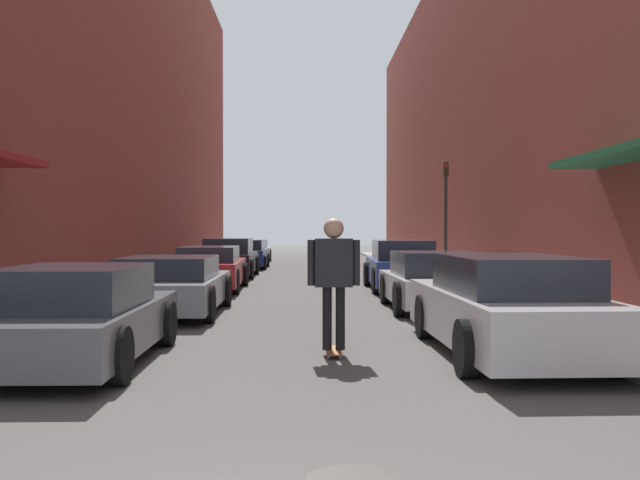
{
  "coord_description": "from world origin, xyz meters",
  "views": [
    {
      "loc": [
        0.12,
        -2.92,
        1.72
      ],
      "look_at": [
        0.38,
        11.08,
        1.5
      ],
      "focal_mm": 40.0,
      "sensor_mm": 36.0,
      "label": 1
    }
  ],
  "objects_px": {
    "parked_car_left_0": "(77,317)",
    "parked_car_left_3": "(229,258)",
    "skateboarder": "(334,271)",
    "traffic_light": "(446,207)",
    "parked_car_right_2": "(402,266)",
    "parked_car_left_5": "(250,251)",
    "parked_car_left_1": "(171,285)",
    "parked_car_left_4": "(244,254)",
    "parked_car_right_1": "(435,282)",
    "parked_car_left_2": "(210,268)",
    "parked_car_right_0": "(506,307)"
  },
  "relations": [
    {
      "from": "parked_car_right_1",
      "to": "parked_car_left_3",
      "type": "bearing_deg",
      "value": 117.51
    },
    {
      "from": "parked_car_left_1",
      "to": "parked_car_left_2",
      "type": "bearing_deg",
      "value": 89.79
    },
    {
      "from": "parked_car_left_1",
      "to": "parked_car_left_4",
      "type": "bearing_deg",
      "value": 89.98
    },
    {
      "from": "parked_car_left_1",
      "to": "parked_car_left_3",
      "type": "height_order",
      "value": "parked_car_left_3"
    },
    {
      "from": "parked_car_left_1",
      "to": "traffic_light",
      "type": "relative_size",
      "value": 1.22
    },
    {
      "from": "parked_car_left_0",
      "to": "parked_car_left_3",
      "type": "height_order",
      "value": "parked_car_left_3"
    },
    {
      "from": "parked_car_left_2",
      "to": "skateboarder",
      "type": "relative_size",
      "value": 2.52
    },
    {
      "from": "traffic_light",
      "to": "parked_car_left_5",
      "type": "bearing_deg",
      "value": 118.54
    },
    {
      "from": "parked_car_right_2",
      "to": "traffic_light",
      "type": "height_order",
      "value": "traffic_light"
    },
    {
      "from": "parked_car_left_3",
      "to": "parked_car_right_0",
      "type": "relative_size",
      "value": 0.89
    },
    {
      "from": "parked_car_left_4",
      "to": "parked_car_right_2",
      "type": "relative_size",
      "value": 0.91
    },
    {
      "from": "parked_car_right_1",
      "to": "skateboarder",
      "type": "relative_size",
      "value": 2.13
    },
    {
      "from": "parked_car_left_3",
      "to": "parked_car_left_5",
      "type": "distance_m",
      "value": 11.06
    },
    {
      "from": "parked_car_left_0",
      "to": "parked_car_right_2",
      "type": "height_order",
      "value": "parked_car_right_2"
    },
    {
      "from": "parked_car_left_0",
      "to": "parked_car_right_0",
      "type": "relative_size",
      "value": 0.89
    },
    {
      "from": "parked_car_left_0",
      "to": "parked_car_right_2",
      "type": "relative_size",
      "value": 0.98
    },
    {
      "from": "parked_car_left_5",
      "to": "parked_car_right_2",
      "type": "distance_m",
      "value": 17.57
    },
    {
      "from": "parked_car_left_1",
      "to": "skateboarder",
      "type": "bearing_deg",
      "value": -56.56
    },
    {
      "from": "parked_car_left_0",
      "to": "parked_car_left_5",
      "type": "distance_m",
      "value": 27.52
    },
    {
      "from": "parked_car_left_0",
      "to": "parked_car_left_1",
      "type": "relative_size",
      "value": 0.94
    },
    {
      "from": "parked_car_left_4",
      "to": "parked_car_right_1",
      "type": "bearing_deg",
      "value": -71.38
    },
    {
      "from": "parked_car_left_1",
      "to": "parked_car_left_4",
      "type": "xyz_separation_m",
      "value": [
        0.01,
        16.81,
        0.02
      ]
    },
    {
      "from": "parked_car_left_0",
      "to": "parked_car_left_3",
      "type": "distance_m",
      "value": 16.46
    },
    {
      "from": "parked_car_left_5",
      "to": "traffic_light",
      "type": "height_order",
      "value": "traffic_light"
    },
    {
      "from": "parked_car_left_4",
      "to": "skateboarder",
      "type": "relative_size",
      "value": 2.14
    },
    {
      "from": "skateboarder",
      "to": "parked_car_left_4",
      "type": "bearing_deg",
      "value": 98.2
    },
    {
      "from": "parked_car_left_1",
      "to": "parked_car_left_5",
      "type": "distance_m",
      "value": 22.26
    },
    {
      "from": "parked_car_left_1",
      "to": "parked_car_right_0",
      "type": "xyz_separation_m",
      "value": [
        5.44,
        -4.78,
        0.08
      ]
    },
    {
      "from": "parked_car_left_4",
      "to": "parked_car_left_5",
      "type": "xyz_separation_m",
      "value": [
        -0.21,
        5.44,
        -0.04
      ]
    },
    {
      "from": "parked_car_left_5",
      "to": "skateboarder",
      "type": "relative_size",
      "value": 2.17
    },
    {
      "from": "parked_car_right_2",
      "to": "parked_car_left_0",
      "type": "bearing_deg",
      "value": -117.17
    },
    {
      "from": "parked_car_left_2",
      "to": "skateboarder",
      "type": "xyz_separation_m",
      "value": [
        3.08,
        -10.42,
        0.54
      ]
    },
    {
      "from": "parked_car_left_5",
      "to": "skateboarder",
      "type": "bearing_deg",
      "value": -83.01
    },
    {
      "from": "parked_car_left_1",
      "to": "parked_car_left_3",
      "type": "distance_m",
      "value": 11.2
    },
    {
      "from": "parked_car_left_5",
      "to": "traffic_light",
      "type": "distance_m",
      "value": 15.67
    },
    {
      "from": "parked_car_right_2",
      "to": "traffic_light",
      "type": "distance_m",
      "value": 3.9
    },
    {
      "from": "parked_car_right_1",
      "to": "parked_car_right_2",
      "type": "relative_size",
      "value": 0.9
    },
    {
      "from": "parked_car_left_5",
      "to": "parked_car_right_1",
      "type": "xyz_separation_m",
      "value": [
        5.65,
        -21.6,
        0.04
      ]
    },
    {
      "from": "parked_car_left_0",
      "to": "parked_car_left_4",
      "type": "relative_size",
      "value": 1.08
    },
    {
      "from": "parked_car_right_0",
      "to": "parked_car_left_4",
      "type": "bearing_deg",
      "value": 104.13
    },
    {
      "from": "parked_car_left_2",
      "to": "parked_car_left_5",
      "type": "height_order",
      "value": "parked_car_left_2"
    },
    {
      "from": "parked_car_left_0",
      "to": "parked_car_right_1",
      "type": "height_order",
      "value": "parked_car_left_0"
    },
    {
      "from": "parked_car_right_0",
      "to": "parked_car_right_2",
      "type": "height_order",
      "value": "parked_car_right_2"
    },
    {
      "from": "parked_car_left_1",
      "to": "parked_car_left_5",
      "type": "relative_size",
      "value": 1.13
    },
    {
      "from": "parked_car_left_0",
      "to": "parked_car_left_3",
      "type": "relative_size",
      "value": 1.0
    },
    {
      "from": "parked_car_left_2",
      "to": "parked_car_right_0",
      "type": "height_order",
      "value": "parked_car_right_0"
    },
    {
      "from": "skateboarder",
      "to": "traffic_light",
      "type": "height_order",
      "value": "traffic_light"
    },
    {
      "from": "parked_car_right_0",
      "to": "traffic_light",
      "type": "xyz_separation_m",
      "value": [
        1.79,
        13.37,
        1.76
      ]
    },
    {
      "from": "parked_car_left_1",
      "to": "parked_car_right_1",
      "type": "relative_size",
      "value": 1.15
    },
    {
      "from": "parked_car_left_2",
      "to": "parked_car_left_4",
      "type": "distance_m",
      "value": 11.09
    }
  ]
}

